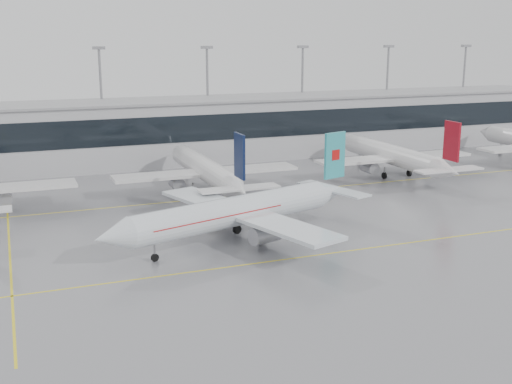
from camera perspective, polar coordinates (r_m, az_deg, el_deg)
name	(u,v)px	position (r m, az deg, el deg)	size (l,w,h in m)	color
ground	(295,258)	(72.94, 3.46, -5.89)	(320.00, 320.00, 0.00)	gray
taxi_line_main	(295,258)	(72.94, 3.46, -5.88)	(120.00, 0.25, 0.01)	yellow
taxi_line_north	(214,198)	(99.80, -3.77, -0.53)	(120.00, 0.25, 0.01)	yellow
taxi_line_cross	(9,249)	(81.04, -21.07, -4.79)	(0.25, 60.00, 0.01)	yellow
terminal	(164,132)	(128.98, -8.17, 5.29)	(180.00, 15.00, 12.00)	#AAAAAE
terminal_glass	(173,130)	(121.51, -7.36, 5.53)	(180.00, 0.20, 5.00)	black
terminal_roof	(163,101)	(128.25, -8.26, 8.03)	(182.00, 16.00, 0.40)	gray
light_masts	(156,93)	(133.98, -8.88, 8.73)	(156.40, 1.00, 22.60)	gray
air_canada_jet	(242,211)	(77.94, -1.28, -1.66)	(36.89, 30.30, 11.93)	silver
parked_jet_c	(206,170)	(102.41, -4.44, 1.95)	(29.64, 36.96, 11.72)	silver
parked_jet_d	(394,156)	(117.27, 12.16, 3.17)	(29.64, 36.96, 11.72)	silver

